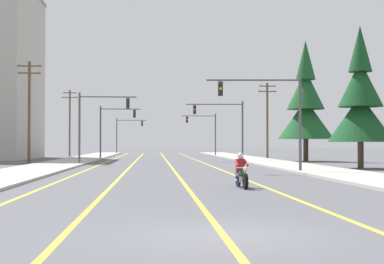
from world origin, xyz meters
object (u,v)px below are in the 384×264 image
(traffic_signal_mid_right, at_px, (226,121))
(traffic_signal_mid_left, at_px, (112,124))
(traffic_signal_near_left, at_px, (96,117))
(conifer_tree_right_verge_near, at_px, (360,103))
(utility_pole_right_far, at_px, (267,118))
(motorcycle_with_rider, at_px, (241,174))
(traffic_signal_far_right, at_px, (206,128))
(utility_pole_left_near, at_px, (29,108))
(traffic_signal_far_left, at_px, (125,130))
(conifer_tree_right_verge_far, at_px, (306,106))
(traffic_signal_near_right, at_px, (272,107))
(utility_pole_left_far, at_px, (70,121))

(traffic_signal_mid_right, distance_m, traffic_signal_mid_left, 15.09)
(traffic_signal_near_left, height_order, conifer_tree_right_verge_near, conifer_tree_right_verge_near)
(utility_pole_right_far, distance_m, conifer_tree_right_verge_near, 28.42)
(motorcycle_with_rider, relative_size, traffic_signal_mid_left, 0.35)
(traffic_signal_near_left, xyz_separation_m, traffic_signal_mid_left, (0.11, 17.47, -0.01))
(traffic_signal_far_right, bearing_deg, utility_pole_right_far, -65.33)
(traffic_signal_mid_right, relative_size, traffic_signal_far_right, 1.00)
(motorcycle_with_rider, xyz_separation_m, utility_pole_left_near, (-14.97, 29.29, 4.44))
(traffic_signal_far_right, xyz_separation_m, traffic_signal_far_left, (-12.50, 16.66, 0.02))
(utility_pole_right_far, distance_m, conifer_tree_right_verge_far, 12.07)
(motorcycle_with_rider, height_order, traffic_signal_far_right, traffic_signal_far_right)
(traffic_signal_far_right, bearing_deg, conifer_tree_right_verge_far, -72.99)
(traffic_signal_near_left, bearing_deg, utility_pole_right_far, 46.24)
(traffic_signal_near_left, relative_size, conifer_tree_right_verge_far, 0.50)
(traffic_signal_far_right, distance_m, utility_pole_right_far, 15.21)
(traffic_signal_near_right, distance_m, traffic_signal_mid_left, 33.62)
(motorcycle_with_rider, bearing_deg, traffic_signal_far_left, 96.36)
(traffic_signal_mid_left, relative_size, utility_pole_right_far, 0.67)
(conifer_tree_right_verge_far, bearing_deg, utility_pole_right_far, 97.36)
(traffic_signal_mid_left, xyz_separation_m, utility_pole_left_near, (-6.52, -14.02, 0.94))
(utility_pole_left_near, relative_size, conifer_tree_right_verge_far, 0.75)
(traffic_signal_far_left, bearing_deg, traffic_signal_near_right, -79.10)
(traffic_signal_far_right, bearing_deg, conifer_tree_right_verge_near, -79.96)
(traffic_signal_near_right, bearing_deg, traffic_signal_far_right, 89.80)
(utility_pole_left_far, height_order, conifer_tree_right_verge_far, conifer_tree_right_verge_far)
(traffic_signal_mid_right, xyz_separation_m, utility_pole_left_far, (-19.22, 23.31, 0.88))
(traffic_signal_far_left, xyz_separation_m, utility_pole_left_near, (-6.49, -46.76, 0.90))
(traffic_signal_near_left, bearing_deg, traffic_signal_mid_right, 34.97)
(traffic_signal_near_left, distance_m, conifer_tree_right_verge_near, 21.85)
(traffic_signal_near_left, height_order, utility_pole_right_far, utility_pole_right_far)
(traffic_signal_far_left, relative_size, conifer_tree_right_verge_near, 0.59)
(traffic_signal_far_right, height_order, traffic_signal_far_left, same)
(traffic_signal_far_left, bearing_deg, traffic_signal_near_left, -90.09)
(utility_pole_left_near, xyz_separation_m, utility_pole_left_far, (-0.47, 28.50, 0.02))
(motorcycle_with_rider, height_order, traffic_signal_near_left, traffic_signal_near_left)
(traffic_signal_mid_left, distance_m, conifer_tree_right_verge_near, 32.87)
(traffic_signal_near_right, xyz_separation_m, conifer_tree_right_verge_near, (7.63, 5.17, 0.66))
(motorcycle_with_rider, distance_m, traffic_signal_near_right, 13.13)
(utility_pole_right_far, height_order, conifer_tree_right_verge_far, conifer_tree_right_verge_far)
(utility_pole_left_near, bearing_deg, motorcycle_with_rider, -62.93)
(motorcycle_with_rider, xyz_separation_m, traffic_signal_near_left, (-8.56, 25.85, 3.52))
(traffic_signal_far_right, height_order, utility_pole_left_near, utility_pole_left_near)
(traffic_signal_mid_right, height_order, traffic_signal_far_left, same)
(traffic_signal_mid_left, xyz_separation_m, utility_pole_right_far, (18.80, 2.28, 0.92))
(traffic_signal_mid_left, xyz_separation_m, conifer_tree_right_verge_far, (20.35, -9.67, 1.59))
(traffic_signal_mid_left, bearing_deg, traffic_signal_far_left, 90.05)
(utility_pole_left_near, height_order, utility_pole_left_far, utility_pole_left_far)
(traffic_signal_mid_left, xyz_separation_m, traffic_signal_far_left, (-0.03, 32.74, 0.03))
(traffic_signal_near_right, distance_m, utility_pole_left_far, 49.67)
(utility_pole_left_far, xyz_separation_m, conifer_tree_right_verge_near, (26.93, -40.60, -0.22))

